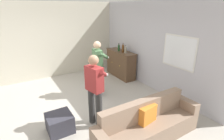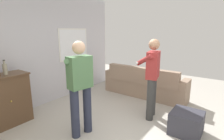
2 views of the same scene
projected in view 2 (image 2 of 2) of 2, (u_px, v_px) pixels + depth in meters
name	position (u px, v px, depth m)	size (l,w,h in m)	color
wall_back_with_window	(38.00, 49.00, 4.21)	(5.20, 0.15, 2.80)	silver
couch	(143.00, 85.00, 4.94)	(0.57, 2.37, 0.87)	gray
bottle_liquor_amber	(5.00, 69.00, 3.30)	(0.08, 0.08, 0.29)	gray
ottoman	(186.00, 123.00, 3.17)	(0.53, 0.53, 0.41)	#33333D
person_standing_left	(80.00, 84.00, 3.00)	(0.55, 0.51, 1.68)	#282D42
person_standing_right	(152.00, 75.00, 3.61)	(0.54, 0.51, 1.68)	#383838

